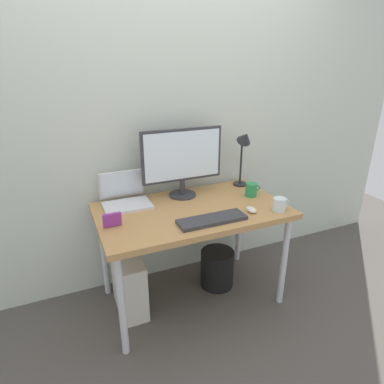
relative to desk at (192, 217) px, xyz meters
name	(u,v)px	position (x,y,z in m)	size (l,w,h in m)	color
ground_plane	(192,296)	(0.00, 0.00, -0.67)	(6.00, 6.00, 0.00)	#4C4742
back_wall	(169,116)	(0.00, 0.43, 0.63)	(4.40, 0.04, 2.60)	silver
desk	(192,217)	(0.00, 0.00, 0.00)	(1.27, 0.74, 0.74)	#B7844C
monitor	(182,159)	(0.03, 0.24, 0.35)	(0.60, 0.20, 0.50)	#333338
laptop	(125,196)	(-0.40, 0.25, 0.12)	(0.32, 0.28, 0.23)	silver
desk_lamp	(244,146)	(0.54, 0.24, 0.39)	(0.11, 0.16, 0.46)	#232328
keyboard	(212,220)	(0.04, -0.23, 0.08)	(0.44, 0.14, 0.02)	#333338
mouse	(251,210)	(0.34, -0.21, 0.08)	(0.06, 0.09, 0.03)	silver
coffee_mug	(251,190)	(0.49, 0.03, 0.12)	(0.12, 0.09, 0.10)	#268C4C
glass_cup	(279,205)	(0.52, -0.27, 0.11)	(0.12, 0.09, 0.09)	silver
photo_frame	(112,220)	(-0.55, -0.06, 0.11)	(0.11, 0.02, 0.09)	purple
computer_tower	(129,285)	(-0.46, 0.06, -0.46)	(0.18, 0.36, 0.42)	silver
wastebasket	(217,268)	(0.24, 0.06, -0.52)	(0.26, 0.26, 0.30)	black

